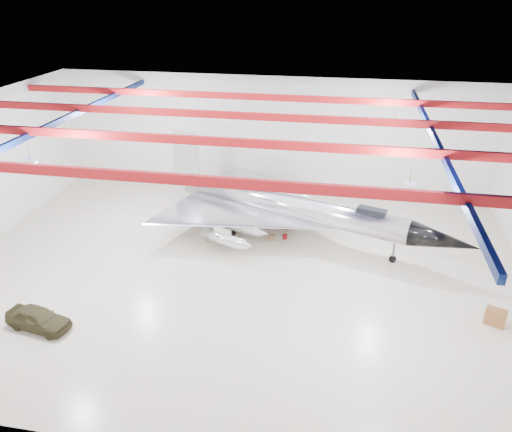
# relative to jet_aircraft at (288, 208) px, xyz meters

# --- Properties ---
(floor) EXTENTS (40.00, 40.00, 0.00)m
(floor) POSITION_rel_jet_aircraft_xyz_m (-2.76, -6.29, -2.36)
(floor) COLOR beige
(floor) RESTS_ON ground
(wall_back) EXTENTS (40.00, 0.00, 40.00)m
(wall_back) POSITION_rel_jet_aircraft_xyz_m (-2.76, 8.71, 3.14)
(wall_back) COLOR silver
(wall_back) RESTS_ON floor
(ceiling) EXTENTS (40.00, 40.00, 0.00)m
(ceiling) POSITION_rel_jet_aircraft_xyz_m (-2.76, -6.29, 8.64)
(ceiling) COLOR #0A0F38
(ceiling) RESTS_ON wall_back
(ceiling_structure) EXTENTS (39.50, 29.50, 1.08)m
(ceiling_structure) POSITION_rel_jet_aircraft_xyz_m (-2.76, -6.29, 7.96)
(ceiling_structure) COLOR maroon
(ceiling_structure) RESTS_ON ceiling
(jet_aircraft) EXTENTS (25.52, 19.22, 7.21)m
(jet_aircraft) POSITION_rel_jet_aircraft_xyz_m (0.00, 0.00, 0.00)
(jet_aircraft) COLOR silver
(jet_aircraft) RESTS_ON floor
(jeep) EXTENTS (4.17, 2.23, 1.35)m
(jeep) POSITION_rel_jet_aircraft_xyz_m (-12.82, -14.45, -1.69)
(jeep) COLOR #35301A
(jeep) RESTS_ON floor
(desk) EXTENTS (1.30, 0.99, 1.07)m
(desk) POSITION_rel_jet_aircraft_xyz_m (13.60, -9.15, -1.83)
(desk) COLOR brown
(desk) RESTS_ON floor
(crate_ply) EXTENTS (0.47, 0.38, 0.33)m
(crate_ply) POSITION_rel_jet_aircraft_xyz_m (-5.88, -2.14, -2.20)
(crate_ply) COLOR olive
(crate_ply) RESTS_ON floor
(toolbox_red) EXTENTS (0.56, 0.51, 0.32)m
(toolbox_red) POSITION_rel_jet_aircraft_xyz_m (-2.87, 2.02, -2.20)
(toolbox_red) COLOR maroon
(toolbox_red) RESTS_ON floor
(parts_bin) EXTENTS (0.65, 0.55, 0.41)m
(parts_bin) POSITION_rel_jet_aircraft_xyz_m (-0.10, 1.16, -2.16)
(parts_bin) COLOR olive
(parts_bin) RESTS_ON floor
(crate_small) EXTENTS (0.37, 0.31, 0.23)m
(crate_small) POSITION_rel_jet_aircraft_xyz_m (-11.21, 0.13, -2.25)
(crate_small) COLOR #59595B
(crate_small) RESTS_ON floor
(tool_chest) EXTENTS (0.46, 0.46, 0.35)m
(tool_chest) POSITION_rel_jet_aircraft_xyz_m (-0.12, -0.63, -2.19)
(tool_chest) COLOR maroon
(tool_chest) RESTS_ON floor
(oil_barrel) EXTENTS (0.55, 0.46, 0.36)m
(oil_barrel) POSITION_rel_jet_aircraft_xyz_m (-1.13, -0.99, -2.19)
(oil_barrel) COLOR olive
(oil_barrel) RESTS_ON floor
(spares_box) EXTENTS (0.50, 0.50, 0.35)m
(spares_box) POSITION_rel_jet_aircraft_xyz_m (1.23, 2.24, -2.19)
(spares_box) COLOR #59595B
(spares_box) RESTS_ON floor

